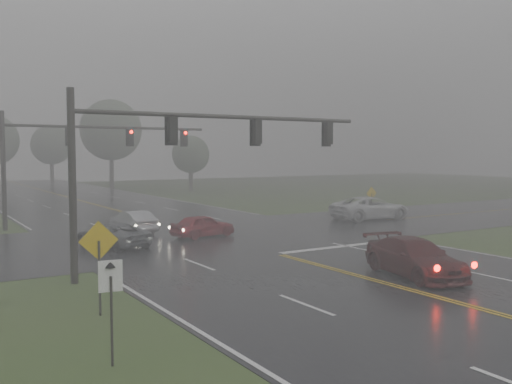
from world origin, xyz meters
TOP-DOWN VIEW (x-y plane):
  - main_road at (0.00, 20.00)m, footprint 18.00×160.00m
  - cross_street at (0.00, 22.00)m, footprint 120.00×14.00m
  - stop_bar at (4.50, 14.40)m, footprint 8.50×0.50m
  - sedan_maroon at (1.92, 7.17)m, footprint 3.20×5.61m
  - sedan_red at (-0.59, 21.46)m, footprint 4.18×2.22m
  - sedan_silver at (-3.53, 25.36)m, footprint 1.84×4.35m
  - car_grey at (-6.28, 20.83)m, footprint 3.49×5.02m
  - pickup_white at (14.18, 22.86)m, footprint 6.37×3.29m
  - signal_gantry_near at (-5.85, 13.31)m, footprint 14.06×0.33m
  - signal_gantry_far at (-5.73, 30.87)m, footprint 14.37×0.39m
  - sign_diamond_west at (-10.64, 8.46)m, footprint 1.23×0.11m
  - sign_arrow_white at (-11.63, 4.13)m, footprint 0.56×0.13m
  - sign_diamond_east at (14.73, 23.34)m, footprint 1.02×0.09m
  - tree_ne_a at (8.85, 68.58)m, footprint 8.40×8.40m
  - tree_e_near at (16.54, 59.37)m, footprint 4.95×4.95m
  - tree_n_far at (4.96, 87.69)m, footprint 6.49×6.49m

SIDE VIEW (x-z plane):
  - main_road at x=0.00m, z-range -0.01..0.01m
  - cross_street at x=0.00m, z-range -0.01..0.01m
  - stop_bar at x=4.50m, z-range 0.00..0.00m
  - sedan_maroon at x=1.92m, z-range -0.77..0.77m
  - sedan_red at x=-0.59m, z-range -0.68..0.68m
  - sedan_silver at x=-3.53m, z-range -0.70..0.70m
  - car_grey at x=-6.28m, z-range -0.64..0.64m
  - pickup_white at x=14.18m, z-range -0.86..0.86m
  - sign_diamond_east at x=14.73m, z-range 0.43..2.89m
  - sign_arrow_white at x=-11.63m, z-range 0.50..3.04m
  - sign_diamond_west at x=-10.64m, z-range 0.52..3.48m
  - tree_e_near at x=16.54m, z-range 1.14..8.40m
  - signal_gantry_near at x=-5.85m, z-range 1.54..9.08m
  - signal_gantry_far at x=-5.73m, z-range 1.59..9.33m
  - tree_n_far at x=4.96m, z-range 1.50..11.03m
  - tree_ne_a at x=8.85m, z-range 1.95..14.29m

